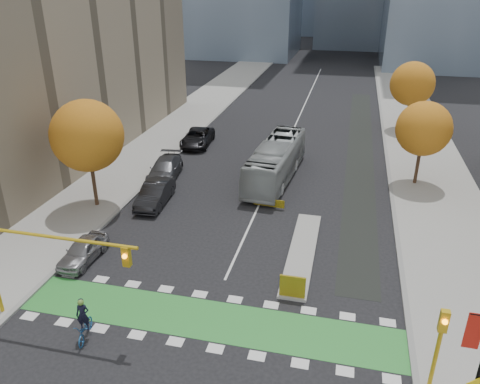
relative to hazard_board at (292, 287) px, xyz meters
The scene contains 22 objects.
ground 5.85m from the hazard_board, 133.60° to the right, with size 300.00×300.00×0.00m, color black.
sidewalk_west 23.59m from the hazard_board, 137.92° to the left, with size 7.00×120.00×0.15m, color gray.
sidewalk_east 18.45m from the hazard_board, 58.98° to the left, with size 7.00×120.00×0.15m, color gray.
curb_west 21.12m from the hazard_board, 131.54° to the left, with size 0.30×120.00×0.16m, color gray.
curb_east 16.92m from the hazard_board, 69.21° to the left, with size 0.30×120.00×0.16m, color gray.
bike_crossing 4.89m from the hazard_board, 145.98° to the right, with size 20.00×3.00×0.01m, color #2C8732.
centre_line 36.03m from the hazard_board, 96.38° to the left, with size 0.15×70.00×0.01m, color silver.
bike_lane_paint 26.05m from the hazard_board, 82.27° to the left, with size 2.50×50.00×0.01m, color black.
median_island 4.85m from the hazard_board, 90.00° to the left, with size 1.60×10.00×0.16m, color gray.
hazard_board is the anchor object (origin of this frame).
building_west 35.18m from the hazard_board, 147.56° to the left, with size 16.00×44.00×25.00m, color gray.
tree_west 18.44m from the hazard_board, 154.01° to the left, with size 5.20×5.20×8.22m.
tree_east_near 19.93m from the hazard_board, 65.80° to the left, with size 4.40×4.40×7.08m.
tree_east_far 35.13m from the hazard_board, 75.88° to the left, with size 4.80×4.80×7.65m.
traffic_signal_west 13.23m from the hazard_board, 158.45° to the right, with size 8.53×0.56×5.20m.
traffic_signal_east 8.26m from the hazard_board, 35.92° to the right, with size 0.35×0.43×4.10m.
cyclist 10.72m from the hazard_board, 150.29° to the right, with size 1.10×2.04×2.24m.
bus 16.70m from the hazard_board, 102.59° to the left, with size 2.80×11.95×3.33m, color #989E9F.
parked_car_a 13.03m from the hazard_board, behind, with size 1.65×4.09×1.39m, color gray.
parked_car_b 15.01m from the hazard_board, 141.94° to the left, with size 1.79×5.13×1.69m, color black.
parked_car_c 19.29m from the hazard_board, 132.37° to the left, with size 2.32×5.72×1.66m, color #4A4A4F.
parked_car_d 26.60m from the hazard_board, 119.25° to the left, with size 2.71×5.88×1.63m, color black.
Camera 1 is at (6.06, -16.58, 15.96)m, focal length 35.00 mm.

